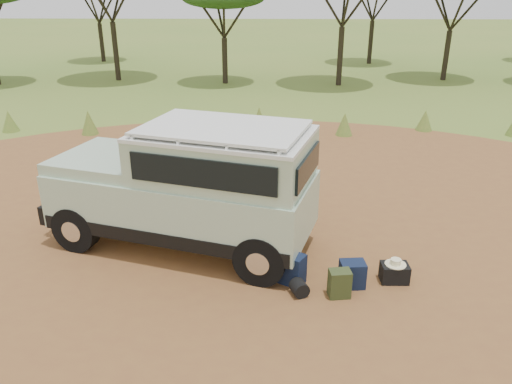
{
  "coord_description": "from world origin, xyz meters",
  "views": [
    {
      "loc": [
        0.34,
        -8.69,
        4.97
      ],
      "look_at": [
        0.09,
        0.76,
        1.0
      ],
      "focal_mm": 35.0,
      "sensor_mm": 36.0,
      "label": 1
    }
  ],
  "objects_px": {
    "walking_staff": "(96,193)",
    "hard_case": "(394,273)",
    "backpack_black": "(258,267)",
    "backpack_olive": "(339,284)",
    "backpack_navy": "(292,269)",
    "safari_vehicle": "(190,189)",
    "duffel_navy": "(352,274)"
  },
  "relations": [
    {
      "from": "walking_staff",
      "to": "backpack_black",
      "type": "height_order",
      "value": "walking_staff"
    },
    {
      "from": "backpack_black",
      "to": "backpack_navy",
      "type": "relative_size",
      "value": 0.94
    },
    {
      "from": "safari_vehicle",
      "to": "walking_staff",
      "type": "height_order",
      "value": "safari_vehicle"
    },
    {
      "from": "safari_vehicle",
      "to": "backpack_black",
      "type": "distance_m",
      "value": 2.11
    },
    {
      "from": "hard_case",
      "to": "backpack_olive",
      "type": "bearing_deg",
      "value": -155.92
    },
    {
      "from": "safari_vehicle",
      "to": "duffel_navy",
      "type": "relative_size",
      "value": 11.56
    },
    {
      "from": "safari_vehicle",
      "to": "backpack_navy",
      "type": "bearing_deg",
      "value": -17.96
    },
    {
      "from": "backpack_olive",
      "to": "hard_case",
      "type": "bearing_deg",
      "value": 17.68
    },
    {
      "from": "safari_vehicle",
      "to": "backpack_black",
      "type": "height_order",
      "value": "safari_vehicle"
    },
    {
      "from": "safari_vehicle",
      "to": "walking_staff",
      "type": "bearing_deg",
      "value": 176.91
    },
    {
      "from": "backpack_black",
      "to": "backpack_olive",
      "type": "bearing_deg",
      "value": -17.37
    },
    {
      "from": "backpack_olive",
      "to": "duffel_navy",
      "type": "height_order",
      "value": "backpack_olive"
    },
    {
      "from": "backpack_olive",
      "to": "hard_case",
      "type": "relative_size",
      "value": 1.04
    },
    {
      "from": "duffel_navy",
      "to": "hard_case",
      "type": "xyz_separation_m",
      "value": [
        0.79,
        0.18,
        -0.07
      ]
    },
    {
      "from": "walking_staff",
      "to": "hard_case",
      "type": "distance_m",
      "value": 6.35
    },
    {
      "from": "backpack_olive",
      "to": "hard_case",
      "type": "height_order",
      "value": "backpack_olive"
    },
    {
      "from": "safari_vehicle",
      "to": "backpack_olive",
      "type": "xyz_separation_m",
      "value": [
        2.76,
        -1.76,
        -0.99
      ]
    },
    {
      "from": "walking_staff",
      "to": "hard_case",
      "type": "bearing_deg",
      "value": -74.53
    },
    {
      "from": "safari_vehicle",
      "to": "backpack_olive",
      "type": "bearing_deg",
      "value": -15.67
    },
    {
      "from": "walking_staff",
      "to": "hard_case",
      "type": "relative_size",
      "value": 3.4
    },
    {
      "from": "duffel_navy",
      "to": "hard_case",
      "type": "distance_m",
      "value": 0.81
    },
    {
      "from": "walking_staff",
      "to": "backpack_black",
      "type": "bearing_deg",
      "value": -85.86
    },
    {
      "from": "hard_case",
      "to": "walking_staff",
      "type": "bearing_deg",
      "value": 159.9
    },
    {
      "from": "walking_staff",
      "to": "backpack_black",
      "type": "relative_size",
      "value": 3.05
    },
    {
      "from": "duffel_navy",
      "to": "safari_vehicle",
      "type": "bearing_deg",
      "value": 149.34
    },
    {
      "from": "hard_case",
      "to": "safari_vehicle",
      "type": "bearing_deg",
      "value": 160.47
    },
    {
      "from": "walking_staff",
      "to": "backpack_navy",
      "type": "distance_m",
      "value": 4.69
    },
    {
      "from": "backpack_navy",
      "to": "backpack_olive",
      "type": "distance_m",
      "value": 0.89
    },
    {
      "from": "duffel_navy",
      "to": "backpack_olive",
      "type": "bearing_deg",
      "value": -135.2
    },
    {
      "from": "safari_vehicle",
      "to": "backpack_olive",
      "type": "height_order",
      "value": "safari_vehicle"
    },
    {
      "from": "safari_vehicle",
      "to": "backpack_navy",
      "type": "distance_m",
      "value": 2.58
    },
    {
      "from": "backpack_navy",
      "to": "hard_case",
      "type": "xyz_separation_m",
      "value": [
        1.84,
        0.1,
        -0.12
      ]
    }
  ]
}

